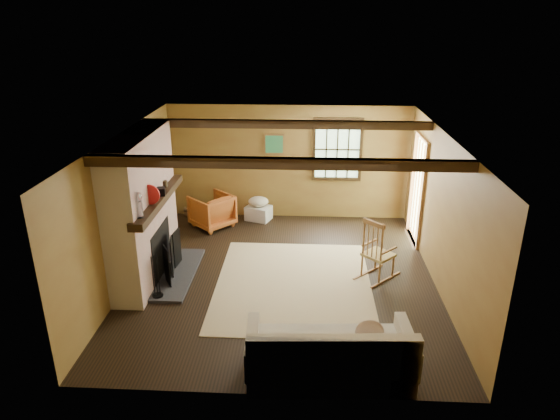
# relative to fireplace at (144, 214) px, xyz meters

# --- Properties ---
(ground) EXTENTS (5.50, 5.50, 0.00)m
(ground) POSITION_rel_fireplace_xyz_m (2.23, 0.00, -1.10)
(ground) COLOR black
(ground) RESTS_ON ground
(room_envelope) EXTENTS (5.02, 5.52, 2.44)m
(room_envelope) POSITION_rel_fireplace_xyz_m (2.45, 0.26, 0.53)
(room_envelope) COLOR olive
(room_envelope) RESTS_ON ground
(fireplace) EXTENTS (1.02, 2.30, 2.40)m
(fireplace) POSITION_rel_fireplace_xyz_m (0.00, 0.00, 0.00)
(fireplace) COLOR #A4433F
(fireplace) RESTS_ON ground
(rug) EXTENTS (2.50, 3.00, 0.01)m
(rug) POSITION_rel_fireplace_xyz_m (2.43, -0.20, -1.10)
(rug) COLOR tan
(rug) RESTS_ON ground
(rocking_chair) EXTENTS (0.83, 0.83, 1.06)m
(rocking_chair) POSITION_rel_fireplace_xyz_m (3.78, 0.10, -0.66)
(rocking_chair) COLOR tan
(rocking_chair) RESTS_ON ground
(sofa) EXTENTS (2.03, 0.99, 0.80)m
(sofa) POSITION_rel_fireplace_xyz_m (2.93, -2.40, -0.82)
(sofa) COLOR beige
(sofa) RESTS_ON ground
(firewood_pile) EXTENTS (0.58, 0.11, 0.21)m
(firewood_pile) POSITION_rel_fireplace_xyz_m (0.26, 2.60, -1.00)
(firewood_pile) COLOR brown
(firewood_pile) RESTS_ON ground
(laundry_basket) EXTENTS (0.60, 0.53, 0.30)m
(laundry_basket) POSITION_rel_fireplace_xyz_m (1.60, 2.51, -0.95)
(laundry_basket) COLOR silver
(laundry_basket) RESTS_ON ground
(basket_pillow) EXTENTS (0.48, 0.41, 0.21)m
(basket_pillow) POSITION_rel_fireplace_xyz_m (1.60, 2.51, -0.70)
(basket_pillow) COLOR beige
(basket_pillow) RESTS_ON laundry_basket
(armchair) EXTENTS (1.05, 1.05, 0.69)m
(armchair) POSITION_rel_fireplace_xyz_m (0.68, 2.09, -0.76)
(armchair) COLOR #BF6026
(armchair) RESTS_ON ground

